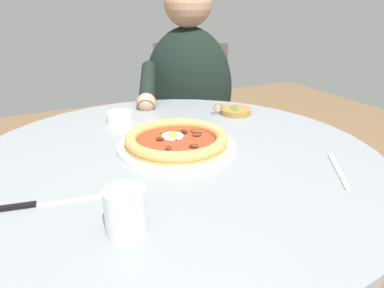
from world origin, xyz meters
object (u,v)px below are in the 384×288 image
(pizza_on_plate, at_px, (176,141))
(ramekin_capers, at_px, (119,116))
(olive_pan, at_px, (235,111))
(steak_knife, at_px, (28,205))
(diner_person, at_px, (188,133))
(cafe_chair_diner, at_px, (190,119))
(fork_utensil, at_px, (338,170))
(water_glass, at_px, (126,214))
(dining_table, at_px, (175,215))

(pizza_on_plate, bearing_deg, ramekin_capers, 106.19)
(olive_pan, bearing_deg, steak_knife, -154.47)
(pizza_on_plate, distance_m, steak_knife, 0.38)
(ramekin_capers, xyz_separation_m, diner_person, (0.38, 0.30, -0.23))
(cafe_chair_diner, bearing_deg, fork_utensil, -95.79)
(ramekin_capers, relative_size, cafe_chair_diner, 0.09)
(diner_person, bearing_deg, steak_knife, -133.25)
(diner_person, bearing_deg, cafe_chair_diner, 60.98)
(diner_person, height_order, cafe_chair_diner, diner_person)
(water_glass, distance_m, olive_pan, 0.68)
(steak_knife, distance_m, cafe_chair_diner, 1.12)
(ramekin_capers, bearing_deg, water_glass, -104.25)
(pizza_on_plate, distance_m, water_glass, 0.36)
(steak_knife, relative_size, diner_person, 0.19)
(ramekin_capers, relative_size, fork_utensil, 0.49)
(dining_table, height_order, cafe_chair_diner, cafe_chair_diner)
(dining_table, bearing_deg, ramekin_capers, 99.58)
(water_glass, relative_size, fork_utensil, 0.52)
(ramekin_capers, distance_m, olive_pan, 0.38)
(olive_pan, bearing_deg, fork_utensil, -91.99)
(fork_utensil, bearing_deg, olive_pan, 88.01)
(steak_knife, height_order, olive_pan, olive_pan)
(dining_table, xyz_separation_m, pizza_on_plate, (0.02, 0.04, 0.19))
(steak_knife, distance_m, fork_utensil, 0.65)
(dining_table, distance_m, water_glass, 0.37)
(ramekin_capers, bearing_deg, dining_table, -80.42)
(ramekin_capers, xyz_separation_m, olive_pan, (0.36, -0.09, -0.01))
(cafe_chair_diner, bearing_deg, ramekin_capers, -136.26)
(dining_table, xyz_separation_m, ramekin_capers, (-0.05, 0.31, 0.19))
(olive_pan, bearing_deg, dining_table, -145.37)
(pizza_on_plate, bearing_deg, diner_person, 61.98)
(water_glass, relative_size, steak_knife, 0.36)
(dining_table, relative_size, fork_utensil, 6.69)
(dining_table, height_order, diner_person, diner_person)
(pizza_on_plate, relative_size, fork_utensil, 1.97)
(water_glass, xyz_separation_m, fork_utensil, (0.49, 0.01, -0.03))
(pizza_on_plate, distance_m, olive_pan, 0.34)
(dining_table, height_order, ramekin_capers, ramekin_capers)
(olive_pan, distance_m, fork_utensil, 0.45)
(steak_knife, bearing_deg, diner_person, 46.75)
(pizza_on_plate, height_order, steak_knife, pizza_on_plate)
(ramekin_capers, relative_size, olive_pan, 0.60)
(cafe_chair_diner, bearing_deg, steak_knife, -131.45)
(water_glass, bearing_deg, diner_person, 58.79)
(pizza_on_plate, bearing_deg, dining_table, -120.41)
(cafe_chair_diner, bearing_deg, olive_pan, -99.08)
(ramekin_capers, bearing_deg, olive_pan, -13.83)
(ramekin_capers, xyz_separation_m, cafe_chair_diner, (0.45, 0.43, -0.21))
(dining_table, height_order, pizza_on_plate, pizza_on_plate)
(dining_table, relative_size, ramekin_capers, 13.64)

